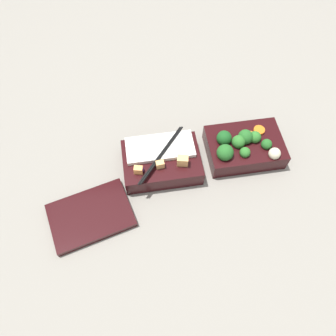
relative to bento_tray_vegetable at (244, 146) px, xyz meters
name	(u,v)px	position (x,y,z in m)	size (l,w,h in m)	color
ground_plane	(198,163)	(0.13, 0.01, -0.03)	(3.00, 3.00, 0.00)	gray
bento_tray_vegetable	(244,146)	(0.00, 0.00, 0.00)	(0.20, 0.14, 0.09)	black
bento_tray_rice	(162,161)	(0.23, 0.01, 0.00)	(0.20, 0.16, 0.08)	black
bento_lid	(91,215)	(0.42, 0.13, -0.02)	(0.20, 0.14, 0.02)	black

